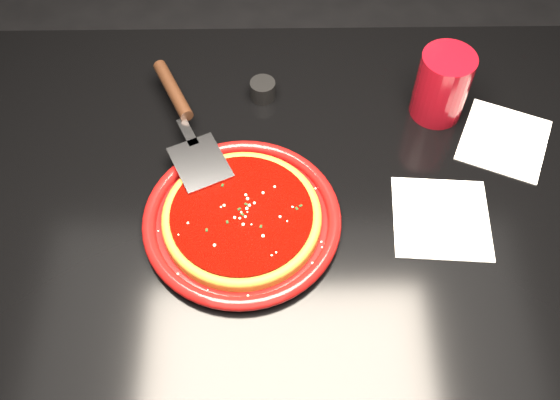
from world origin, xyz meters
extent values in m
cube|color=black|center=(0.00, 0.00, -0.01)|extent=(4.00, 4.00, 0.01)
cube|color=black|center=(0.00, 0.00, 0.38)|extent=(1.20, 0.80, 0.75)
cylinder|color=maroon|center=(-0.09, -0.06, 0.76)|extent=(0.37, 0.37, 0.02)
cylinder|color=brown|center=(-0.09, -0.06, 0.77)|extent=(0.30, 0.30, 0.01)
torus|color=brown|center=(-0.09, -0.06, 0.77)|extent=(0.30, 0.30, 0.02)
cylinder|color=#6D0501|center=(-0.09, -0.06, 0.78)|extent=(0.26, 0.26, 0.01)
cylinder|color=maroon|center=(0.25, 0.17, 0.81)|extent=(0.11, 0.11, 0.13)
cube|color=white|center=(0.23, -0.06, 0.75)|extent=(0.16, 0.16, 0.00)
cube|color=white|center=(0.36, 0.10, 0.75)|extent=(0.19, 0.19, 0.00)
cylinder|color=black|center=(-0.05, 0.21, 0.77)|extent=(0.06, 0.06, 0.04)
camera|label=1|loc=(-0.03, -0.59, 1.58)|focal=40.00mm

